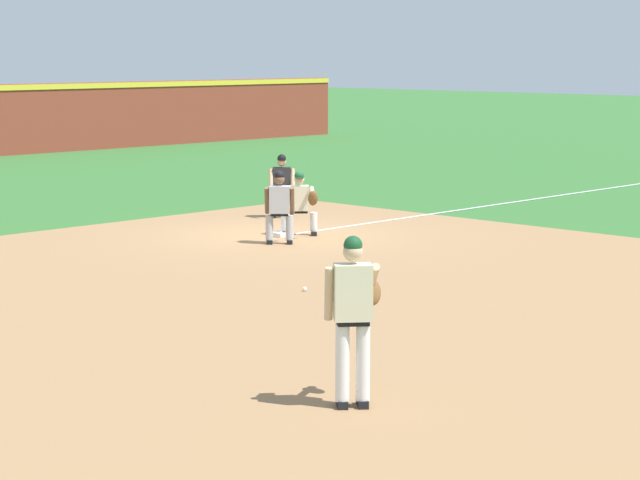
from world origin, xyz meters
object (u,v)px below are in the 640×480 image
(pitcher, at_px, (354,310))
(baseball, at_px, (305,289))
(first_baseman, at_px, (300,201))
(first_base_bag, at_px, (281,234))
(baserunner, at_px, (279,204))
(umpire, at_px, (282,183))

(pitcher, bearing_deg, baseball, 49.56)
(pitcher, distance_m, first_baseman, 12.59)
(first_base_bag, xyz_separation_m, baserunner, (-0.75, -0.75, 0.75))
(baseball, xyz_separation_m, first_baseman, (4.21, 4.33, 0.69))
(pitcher, relative_size, first_baseman, 1.39)
(first_base_bag, relative_size, umpire, 0.26)
(baserunner, bearing_deg, first_base_bag, 44.90)
(baserunner, height_order, umpire, same)
(umpire, bearing_deg, baserunner, -134.66)
(baserunner, distance_m, umpire, 4.00)
(first_base_bag, xyz_separation_m, first_baseman, (0.32, -0.26, 0.69))
(first_baseman, height_order, umpire, umpire)
(first_baseman, xyz_separation_m, baserunner, (-1.07, -0.49, 0.06))
(pitcher, bearing_deg, umpire, 48.85)
(pitcher, bearing_deg, first_baseman, 47.77)
(first_base_bag, xyz_separation_m, umpire, (2.06, 2.10, 0.75))
(baserunner, bearing_deg, first_baseman, 24.65)
(baseball, relative_size, pitcher, 0.04)
(baseball, relative_size, umpire, 0.05)
(baseball, bearing_deg, first_base_bag, 49.71)
(baseball, xyz_separation_m, umpire, (5.95, 6.69, 0.76))
(umpire, bearing_deg, pitcher, -131.15)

